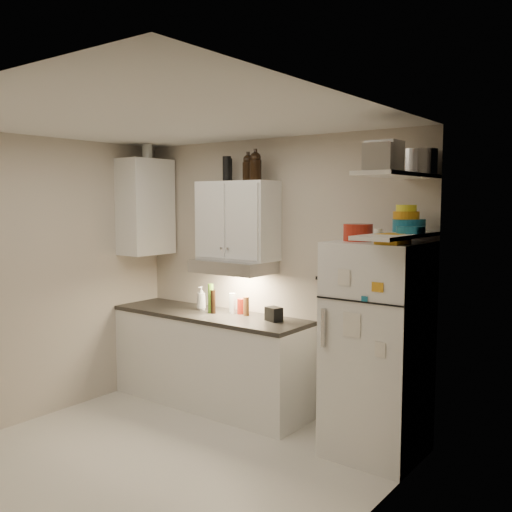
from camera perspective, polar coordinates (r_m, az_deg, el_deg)
The scene contains 36 objects.
floor at distance 4.73m, azimuth -9.58°, elevation -19.87°, with size 3.20×3.00×0.02m, color silver.
ceiling at distance 4.32m, azimuth -10.16°, elevation 13.39°, with size 3.20×3.00×0.02m, color silver.
back_wall at distance 5.47m, azimuth 1.75°, elevation -1.96°, with size 3.20×0.02×2.60m, color #BDB2A2.
left_wall at distance 5.61m, azimuth -21.21°, elevation -2.15°, with size 0.02×3.00×2.60m, color #BDB2A2.
right_wall at distance 3.37m, azimuth 9.40°, elevation -6.77°, with size 0.02×3.00×2.60m, color #BDB2A2.
base_cabinet at distance 5.74m, azimuth -4.66°, elevation -10.39°, with size 2.10×0.60×0.88m, color white.
countertop at distance 5.63m, azimuth -4.70°, elevation -5.89°, with size 2.10×0.62×0.04m, color #292723.
upper_cabinet at distance 5.47m, azimuth -1.87°, elevation 3.56°, with size 0.80×0.33×0.75m, color white.
side_cabinet at distance 6.15m, azimuth -10.98°, elevation 4.84°, with size 0.33×0.55×1.00m, color white.
range_hood at distance 5.45m, azimuth -2.28°, elevation -1.04°, with size 0.76×0.46×0.12m, color silver.
fridge at distance 4.64m, azimuth 12.04°, elevation -9.11°, with size 0.70×0.68×1.70m, color white.
shelf_hi at distance 4.29m, azimuth 14.08°, elevation 7.87°, with size 0.30×0.95×0.03m, color white.
shelf_lo at distance 4.29m, azimuth 13.95°, elevation 1.99°, with size 0.30×0.95×0.03m, color white.
knife_strip at distance 5.08m, azimuth 8.06°, elevation -2.37°, with size 0.42×0.02×0.03m, color black.
dutch_oven at distance 4.54m, azimuth 10.16°, elevation 2.33°, with size 0.23×0.23×0.13m, color #9E2012.
book_stack at distance 4.25m, azimuth 13.52°, elevation 1.67°, with size 0.18×0.23×0.08m, color orange.
spice_jar at distance 4.35m, azimuth 12.11°, elevation 1.98°, with size 0.06×0.06×0.11m, color silver.
stock_pot at distance 4.56m, azimuth 16.05°, elevation 9.04°, with size 0.26×0.26×0.19m, color silver.
tin_a at distance 4.20m, azimuth 12.69°, elevation 9.67°, with size 0.22×0.20×0.22m, color #AAAAAD.
tin_b at distance 4.09m, azimuth 12.20°, elevation 9.61°, with size 0.20×0.20×0.20m, color #AAAAAD.
bowl_teal at distance 4.52m, azimuth 15.04°, elevation 2.95°, with size 0.25×0.25×0.10m, color #186684.
bowl_orange at distance 4.48m, azimuth 14.78°, elevation 3.96°, with size 0.20×0.20×0.06m, color orange.
bowl_yellow at distance 4.48m, azimuth 14.80°, elevation 4.66°, with size 0.15×0.15×0.05m, color yellow.
plates at distance 4.33m, azimuth 15.20°, elevation 2.53°, with size 0.21×0.21×0.05m, color #186684.
growler_a at distance 5.35m, azimuth -0.79°, elevation 8.86°, with size 0.10×0.10×0.25m, color black, non-canonical shape.
growler_b at distance 5.27m, azimuth -0.05°, elevation 9.01°, with size 0.11×0.11×0.26m, color black, non-canonical shape.
thermos_a at distance 5.61m, azimuth -2.78°, elevation 8.58°, with size 0.08×0.08×0.22m, color black.
thermos_b at distance 5.59m, azimuth -2.93°, elevation 8.68°, with size 0.08×0.08×0.24m, color black.
side_jar at distance 6.12m, azimuth -10.83°, elevation 10.21°, with size 0.11×0.11×0.14m, color silver.
soap_bottle at distance 5.77m, azimuth -5.50°, elevation -4.08°, with size 0.10×0.10×0.26m, color white.
pepper_mill at distance 5.46m, azimuth -0.98°, elevation -5.05°, with size 0.06×0.06×0.18m, color brown.
oil_bottle at distance 5.61m, azimuth -4.55°, elevation -4.24°, with size 0.05×0.05×0.29m, color #47741D.
vinegar_bottle at distance 5.58m, azimuth -4.30°, elevation -4.58°, with size 0.05×0.05×0.23m, color black.
clear_bottle at distance 5.58m, azimuth -2.38°, elevation -4.74°, with size 0.07×0.07×0.20m, color silver.
red_jar at distance 5.55m, azimuth -1.51°, elevation -5.04°, with size 0.07×0.07×0.15m, color #9E2012.
caddy at distance 5.23m, azimuth 1.79°, elevation -5.83°, with size 0.15×0.11×0.13m, color black.
Camera 1 is at (3.12, -2.92, 2.01)m, focal length 40.00 mm.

